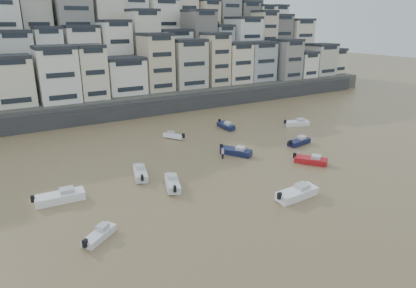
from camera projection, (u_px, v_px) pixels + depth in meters
harbor_wall at (132, 110)px, 81.67m from camera, size 140.00×3.00×3.50m
hillside at (98, 46)px, 112.75m from camera, size 141.04×66.00×50.00m
boat_a at (297, 192)px, 44.50m from camera, size 6.31×2.33×1.70m
boat_b at (311, 159)px, 55.36m from camera, size 4.40×5.24×1.42m
boat_c at (172, 182)px, 47.44m from camera, size 3.47×5.76×1.49m
boat_d at (299, 141)px, 63.92m from camera, size 5.40×2.52×1.42m
boat_e at (236, 150)px, 58.98m from camera, size 4.37×5.67×1.51m
boat_f at (140, 172)px, 50.65m from camera, size 3.21×5.77×1.50m
boat_g at (297, 122)px, 75.39m from camera, size 5.70×3.51×1.48m
boat_h at (174, 135)px, 67.37m from camera, size 3.44×4.47×1.19m
boat_i at (226, 125)px, 73.56m from camera, size 1.81×5.19×1.41m
boat_j at (99, 233)px, 36.22m from camera, size 4.34×3.74×1.19m
boat_k at (60, 195)px, 43.60m from camera, size 6.21×2.34×1.67m
person_pink at (223, 153)px, 57.34m from camera, size 0.44×0.44×1.74m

